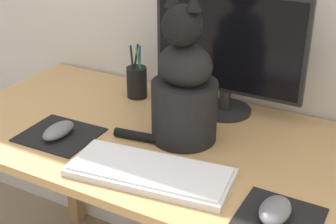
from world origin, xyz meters
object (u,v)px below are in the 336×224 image
object	(u,v)px
keyboard	(150,172)
monitor	(228,50)
pen_cup	(137,81)
cat	(184,88)
computer_mouse_left	(58,130)
computer_mouse_right	(275,210)

from	to	relation	value
keyboard	monitor	bearing A→B (deg)	79.96
keyboard	pen_cup	distance (m)	0.49
cat	pen_cup	world-z (taller)	cat
computer_mouse_left	pen_cup	size ratio (longest dim) A/B	0.63
cat	computer_mouse_left	bearing A→B (deg)	-139.89
computer_mouse_left	computer_mouse_right	distance (m)	0.65
monitor	pen_cup	size ratio (longest dim) A/B	2.62
keyboard	pen_cup	bearing A→B (deg)	118.50
keyboard	cat	world-z (taller)	cat
computer_mouse_right	cat	world-z (taller)	cat
computer_mouse_left	cat	xyz separation A→B (m)	(0.31, 0.16, 0.13)
pen_cup	monitor	bearing A→B (deg)	6.15
keyboard	cat	bearing A→B (deg)	86.65
keyboard	computer_mouse_right	bearing A→B (deg)	-9.53
computer_mouse_right	cat	distance (m)	0.42
computer_mouse_right	keyboard	bearing A→B (deg)	177.68
keyboard	cat	size ratio (longest dim) A/B	1.03
computer_mouse_left	keyboard	bearing A→B (deg)	-7.64
computer_mouse_left	computer_mouse_right	xyz separation A→B (m)	(0.65, -0.06, -0.00)
computer_mouse_right	computer_mouse_left	bearing A→B (deg)	174.98
computer_mouse_left	computer_mouse_right	bearing A→B (deg)	-5.02
monitor	keyboard	size ratio (longest dim) A/B	1.12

